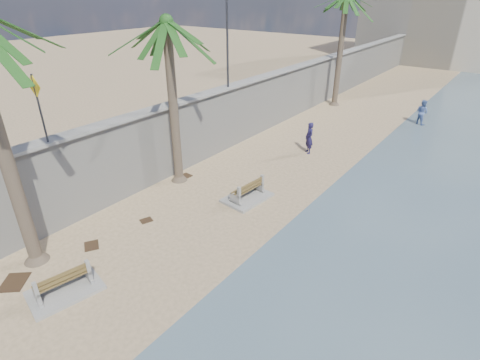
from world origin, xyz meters
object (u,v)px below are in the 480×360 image
Objects in this scene: person_a at (309,136)px; bench_near at (63,283)px; bench_far at (247,191)px; palm_mid at (166,24)px; person_b at (422,111)px.

bench_near is at bearing -52.79° from person_a.
bench_near is 14.71m from person_a.
bench_near is 1.03× the size of bench_far.
palm_mid reaches higher than bench_far.
bench_far is (1.13, 8.19, 0.01)m from bench_near.
person_b reaches higher than bench_far.
person_b is (4.65, 24.06, 0.57)m from bench_near.
palm_mid is (-2.68, 7.68, 6.84)m from bench_near.
palm_mid is 9.97m from person_a.
person_b is at bearing 79.05° from bench_near.
person_b reaches higher than bench_near.
bench_far is 16.26m from person_b.
palm_mid is at bearing -76.07° from person_a.
person_a reaches higher than bench_near.
bench_far is 7.84m from palm_mid.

